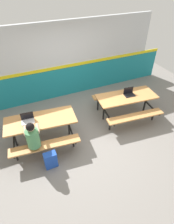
# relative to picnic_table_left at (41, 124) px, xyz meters

# --- Properties ---
(ground_plane) EXTENTS (10.00, 10.00, 0.02)m
(ground_plane) POSITION_rel_picnic_table_left_xyz_m (1.33, -0.26, -0.58)
(ground_plane) COLOR gray
(accent_backdrop) EXTENTS (8.00, 0.14, 2.60)m
(accent_backdrop) POSITION_rel_picnic_table_left_xyz_m (1.33, 1.99, 0.67)
(accent_backdrop) COLOR teal
(accent_backdrop) RESTS_ON ground
(picnic_table_left) EXTENTS (1.89, 1.73, 0.74)m
(picnic_table_left) POSITION_rel_picnic_table_left_xyz_m (0.00, 0.00, 0.00)
(picnic_table_left) COLOR tan
(picnic_table_left) RESTS_ON ground
(picnic_table_right) EXTENTS (1.89, 1.73, 0.74)m
(picnic_table_right) POSITION_rel_picnic_table_left_xyz_m (2.67, 0.03, 0.00)
(picnic_table_right) COLOR tan
(picnic_table_right) RESTS_ON ground
(student_nearer) EXTENTS (0.39, 0.54, 1.21)m
(student_nearer) POSITION_rel_picnic_table_left_xyz_m (-0.30, -0.53, 0.13)
(student_nearer) COLOR #2D2D38
(student_nearer) RESTS_ON ground
(laptop_silver) EXTENTS (0.34, 0.25, 0.22)m
(laptop_silver) POSITION_rel_picnic_table_left_xyz_m (-0.30, 0.07, 0.21)
(laptop_silver) COLOR silver
(laptop_silver) RESTS_ON picnic_table_left
(laptop_dark) EXTENTS (0.34, 0.25, 0.22)m
(laptop_dark) POSITION_rel_picnic_table_left_xyz_m (2.77, 0.06, 0.21)
(laptop_dark) COLOR black
(laptop_dark) RESTS_ON picnic_table_right
(backpack_dark) EXTENTS (0.30, 0.22, 0.44)m
(backpack_dark) POSITION_rel_picnic_table_left_xyz_m (-0.05, -0.94, -0.36)
(backpack_dark) COLOR #1E47B2
(backpack_dark) RESTS_ON ground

